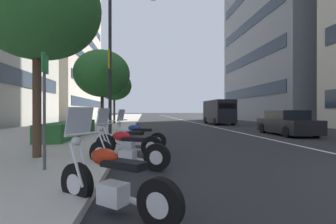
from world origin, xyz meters
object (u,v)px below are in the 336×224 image
at_px(motorcycle_far_end_row, 111,182).
at_px(street_tree_near_plaza_corner, 102,74).
at_px(motorcycle_second_in_row, 127,143).
at_px(delivery_van_ahead, 219,112).
at_px(motorcycle_mid_row, 126,150).
at_px(car_far_down_avenue, 287,123).
at_px(street_lamp_with_banners, 118,49).
at_px(parking_sign_by_curb, 45,99).
at_px(street_tree_by_lamp_post, 37,6).
at_px(pedestrian_on_plaza, 99,117).
at_px(street_tree_mid_sidewalk, 114,86).
at_px(motorcycle_by_sign_pole, 137,137).

relative_size(motorcycle_far_end_row, street_tree_near_plaza_corner, 0.33).
distance_m(motorcycle_second_in_row, delivery_van_ahead, 19.33).
relative_size(motorcycle_far_end_row, motorcycle_mid_row, 0.87).
bearing_deg(car_far_down_avenue, street_lamp_with_banners, 91.11).
relative_size(motorcycle_far_end_row, parking_sign_by_curb, 0.70).
xyz_separation_m(street_tree_by_lamp_post, pedestrian_on_plaza, (14.24, 0.96, -3.35)).
xyz_separation_m(motorcycle_far_end_row, motorcycle_second_in_row, (4.07, 0.06, -0.01)).
height_order(street_tree_by_lamp_post, street_tree_mid_sidewalk, street_tree_by_lamp_post).
bearing_deg(motorcycle_second_in_row, car_far_down_avenue, -123.27).
relative_size(parking_sign_by_curb, street_lamp_with_banners, 0.32).
height_order(motorcycle_second_in_row, street_tree_by_lamp_post, street_tree_by_lamp_post).
distance_m(car_far_down_avenue, street_tree_mid_sidewalk, 17.06).
height_order(motorcycle_far_end_row, street_lamp_with_banners, street_lamp_with_banners).
distance_m(motorcycle_mid_row, street_lamp_with_banners, 8.81).
bearing_deg(car_far_down_avenue, street_tree_near_plaza_corner, 77.47).
xyz_separation_m(motorcycle_by_sign_pole, car_far_down_avenue, (4.29, -8.72, 0.25)).
relative_size(motorcycle_mid_row, delivery_van_ahead, 0.40).
bearing_deg(parking_sign_by_curb, street_lamp_with_banners, -4.63).
bearing_deg(pedestrian_on_plaza, car_far_down_avenue, -40.75).
relative_size(motorcycle_second_in_row, parking_sign_by_curb, 0.84).
distance_m(motorcycle_second_in_row, street_lamp_with_banners, 7.57).
bearing_deg(motorcycle_by_sign_pole, street_tree_mid_sidewalk, -57.25).
relative_size(parking_sign_by_curb, street_tree_by_lamp_post, 0.45).
distance_m(parking_sign_by_curb, pedestrian_on_plaza, 15.83).
height_order(car_far_down_avenue, parking_sign_by_curb, parking_sign_by_curb).
bearing_deg(street_tree_near_plaza_corner, motorcycle_second_in_row, -165.54).
relative_size(motorcycle_far_end_row, motorcycle_second_in_row, 0.84).
height_order(motorcycle_mid_row, parking_sign_by_curb, parking_sign_by_curb).
height_order(motorcycle_far_end_row, street_tree_by_lamp_post, street_tree_by_lamp_post).
distance_m(motorcycle_by_sign_pole, street_lamp_with_banners, 6.48).
height_order(motorcycle_mid_row, street_tree_by_lamp_post, street_tree_by_lamp_post).
bearing_deg(parking_sign_by_curb, street_tree_near_plaza_corner, 3.53).
bearing_deg(motorcycle_far_end_row, motorcycle_by_sign_pole, -54.77).
xyz_separation_m(motorcycle_far_end_row, street_tree_near_plaza_corner, (12.89, 2.34, 3.50)).
height_order(motorcycle_far_end_row, motorcycle_second_in_row, motorcycle_far_end_row).
xyz_separation_m(motorcycle_far_end_row, street_tree_mid_sidewalk, (21.91, 2.64, 3.68)).
bearing_deg(street_lamp_with_banners, motorcycle_second_in_row, -171.10).
xyz_separation_m(car_far_down_avenue, street_tree_mid_sidewalk, (12.06, 11.56, 3.43)).
bearing_deg(motorcycle_by_sign_pole, motorcycle_mid_row, 109.37).
relative_size(delivery_van_ahead, street_lamp_with_banners, 0.65).
bearing_deg(pedestrian_on_plaza, motorcycle_second_in_row, -84.44).
distance_m(motorcycle_second_in_row, street_tree_by_lamp_post, 4.56).
bearing_deg(delivery_van_ahead, motorcycle_mid_row, 154.55).
height_order(car_far_down_avenue, street_tree_mid_sidewalk, street_tree_mid_sidewalk).
xyz_separation_m(motorcycle_mid_row, car_far_down_avenue, (7.27, -8.90, 0.24)).
height_order(motorcycle_second_in_row, car_far_down_avenue, car_far_down_avenue).
height_order(car_far_down_avenue, pedestrian_on_plaza, pedestrian_on_plaza).
bearing_deg(street_lamp_with_banners, street_tree_near_plaza_corner, 25.52).
relative_size(motorcycle_far_end_row, motorcycle_by_sign_pole, 0.86).
bearing_deg(motorcycle_by_sign_pole, motorcycle_second_in_row, 102.94).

